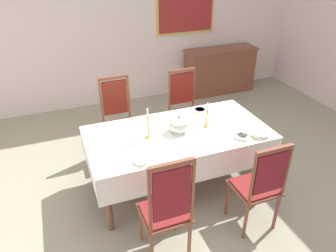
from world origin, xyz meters
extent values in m
cube|color=gray|center=(0.00, 0.00, -0.02)|extent=(7.09, 5.85, 0.04)
cube|color=silver|center=(0.00, 2.96, 1.78)|extent=(7.09, 0.08, 3.56)
cylinder|color=brown|center=(-0.96, -0.26, 0.37)|extent=(0.07, 0.07, 0.74)
cylinder|color=brown|center=(0.96, -0.26, 0.37)|extent=(0.07, 0.07, 0.74)
cylinder|color=brown|center=(-0.96, 0.61, 0.37)|extent=(0.07, 0.07, 0.74)
cylinder|color=brown|center=(0.96, 0.61, 0.37)|extent=(0.07, 0.07, 0.74)
cube|color=brown|center=(0.00, 0.18, 0.70)|extent=(2.00, 0.95, 0.08)
cube|color=brown|center=(0.00, 0.18, 0.76)|extent=(2.12, 1.07, 0.03)
cube|color=white|center=(0.00, 0.18, 0.77)|extent=(2.14, 1.09, 0.00)
cube|color=white|center=(0.00, -0.36, 0.60)|extent=(2.14, 0.00, 0.34)
cube|color=white|center=(0.00, 0.72, 0.60)|extent=(2.14, 0.00, 0.34)
cube|color=white|center=(-1.06, 0.18, 0.60)|extent=(0.00, 1.09, 0.34)
cube|color=white|center=(1.06, 0.18, 0.60)|extent=(0.00, 1.09, 0.34)
cylinder|color=brown|center=(-0.70, -0.52, 0.23)|extent=(0.04, 0.04, 0.46)
cylinder|color=brown|center=(-0.32, -0.52, 0.23)|extent=(0.04, 0.04, 0.46)
cylinder|color=brown|center=(-0.70, -0.88, 0.23)|extent=(0.04, 0.04, 0.46)
cylinder|color=brown|center=(-0.32, -0.88, 0.23)|extent=(0.04, 0.04, 0.46)
cube|color=brown|center=(-0.51, -0.70, 0.47)|extent=(0.44, 0.42, 0.03)
cube|color=maroon|center=(-0.51, -0.70, 0.50)|extent=(0.40, 0.38, 0.02)
cylinder|color=brown|center=(-0.70, -0.89, 0.83)|extent=(0.03, 0.03, 0.69)
cylinder|color=brown|center=(-0.31, -0.89, 0.83)|extent=(0.03, 0.03, 0.69)
cube|color=maroon|center=(-0.51, -0.89, 0.86)|extent=(0.34, 0.02, 0.52)
cube|color=brown|center=(-0.51, -0.89, 1.17)|extent=(0.40, 0.04, 0.04)
cylinder|color=brown|center=(-0.32, 0.87, 0.23)|extent=(0.04, 0.04, 0.46)
cylinder|color=brown|center=(-0.70, 0.87, 0.23)|extent=(0.04, 0.04, 0.46)
cylinder|color=brown|center=(-0.32, 1.23, 0.23)|extent=(0.04, 0.04, 0.46)
cylinder|color=brown|center=(-0.70, 1.23, 0.23)|extent=(0.04, 0.04, 0.46)
cube|color=brown|center=(-0.51, 1.05, 0.47)|extent=(0.44, 0.42, 0.03)
cube|color=maroon|center=(-0.51, 1.05, 0.50)|extent=(0.40, 0.38, 0.02)
cylinder|color=brown|center=(-0.31, 1.24, 0.81)|extent=(0.03, 0.03, 0.65)
cylinder|color=brown|center=(-0.70, 1.24, 0.81)|extent=(0.03, 0.03, 0.65)
cube|color=maroon|center=(-0.51, 1.24, 0.85)|extent=(0.34, 0.02, 0.50)
cube|color=brown|center=(-0.51, 1.24, 1.14)|extent=(0.40, 0.04, 0.04)
cylinder|color=brown|center=(0.31, -0.52, 0.23)|extent=(0.04, 0.04, 0.46)
cylinder|color=brown|center=(0.69, -0.52, 0.23)|extent=(0.04, 0.04, 0.46)
cylinder|color=brown|center=(0.31, -0.88, 0.23)|extent=(0.04, 0.04, 0.46)
cylinder|color=brown|center=(0.69, -0.88, 0.23)|extent=(0.04, 0.04, 0.46)
cube|color=brown|center=(0.50, -0.70, 0.47)|extent=(0.44, 0.42, 0.03)
cube|color=maroon|center=(0.50, -0.70, 0.50)|extent=(0.40, 0.38, 0.02)
cylinder|color=brown|center=(0.30, -0.89, 0.78)|extent=(0.03, 0.03, 0.58)
cylinder|color=brown|center=(0.69, -0.89, 0.78)|extent=(0.03, 0.03, 0.58)
cube|color=maroon|center=(0.50, -0.89, 0.81)|extent=(0.34, 0.02, 0.44)
cube|color=brown|center=(0.50, -0.89, 1.07)|extent=(0.40, 0.04, 0.04)
cylinder|color=brown|center=(0.69, 0.87, 0.23)|extent=(0.04, 0.04, 0.46)
cylinder|color=brown|center=(0.31, 0.87, 0.23)|extent=(0.04, 0.04, 0.46)
cylinder|color=brown|center=(0.69, 1.23, 0.23)|extent=(0.04, 0.04, 0.46)
cylinder|color=brown|center=(0.31, 1.23, 0.23)|extent=(0.04, 0.04, 0.46)
cube|color=brown|center=(0.50, 1.05, 0.47)|extent=(0.44, 0.42, 0.03)
cube|color=maroon|center=(0.50, 1.05, 0.50)|extent=(0.40, 0.38, 0.02)
cylinder|color=brown|center=(0.69, 1.24, 0.80)|extent=(0.03, 0.03, 0.62)
cylinder|color=brown|center=(0.30, 1.24, 0.80)|extent=(0.03, 0.03, 0.62)
cube|color=maroon|center=(0.50, 1.24, 0.83)|extent=(0.34, 0.02, 0.47)
cube|color=brown|center=(0.50, 1.24, 1.11)|extent=(0.40, 0.04, 0.04)
cylinder|color=white|center=(0.01, 0.18, 0.79)|extent=(0.14, 0.14, 0.02)
ellipsoid|color=white|center=(0.01, 0.18, 0.85)|extent=(0.25, 0.25, 0.11)
ellipsoid|color=white|center=(0.01, 0.18, 0.92)|extent=(0.22, 0.22, 0.09)
sphere|color=#3C5489|center=(0.01, 0.18, 0.97)|extent=(0.03, 0.03, 0.03)
cylinder|color=gold|center=(-0.37, 0.18, 0.78)|extent=(0.07, 0.07, 0.02)
cylinder|color=gold|center=(-0.37, 0.18, 0.91)|extent=(0.02, 0.02, 0.24)
cone|color=gold|center=(-0.37, 0.18, 1.04)|extent=(0.04, 0.04, 0.02)
cylinder|color=silver|center=(-0.37, 0.18, 1.10)|extent=(0.02, 0.02, 0.10)
cylinder|color=gold|center=(0.37, 0.18, 0.78)|extent=(0.07, 0.07, 0.02)
cylinder|color=gold|center=(0.37, 0.18, 0.88)|extent=(0.02, 0.02, 0.18)
cone|color=gold|center=(0.37, 0.18, 0.98)|extent=(0.04, 0.04, 0.02)
cylinder|color=silver|center=(0.37, 0.18, 1.04)|extent=(0.02, 0.02, 0.10)
cylinder|color=white|center=(0.47, 0.56, 0.79)|extent=(0.15, 0.15, 0.04)
cylinder|color=white|center=(0.47, 0.56, 0.80)|extent=(0.13, 0.13, 0.03)
torus|color=#3C5489|center=(0.47, 0.56, 0.81)|extent=(0.15, 0.15, 0.01)
cylinder|color=white|center=(0.62, -0.21, 0.80)|extent=(0.16, 0.16, 0.04)
cylinder|color=white|center=(0.62, -0.21, 0.80)|extent=(0.13, 0.13, 0.03)
torus|color=#3C5489|center=(0.62, -0.21, 0.81)|extent=(0.16, 0.16, 0.01)
cylinder|color=white|center=(-0.58, -0.25, 0.79)|extent=(0.16, 0.16, 0.03)
cylinder|color=white|center=(-0.58, -0.25, 0.80)|extent=(0.13, 0.13, 0.02)
torus|color=#3C5489|center=(-0.58, -0.25, 0.80)|extent=(0.15, 0.15, 0.01)
cylinder|color=white|center=(0.84, -0.25, 0.80)|extent=(0.19, 0.19, 0.04)
cylinder|color=white|center=(0.84, -0.25, 0.81)|extent=(0.16, 0.16, 0.03)
torus|color=#3C5489|center=(0.84, -0.25, 0.82)|extent=(0.19, 0.19, 0.01)
cube|color=gold|center=(0.58, 0.52, 0.78)|extent=(0.04, 0.14, 0.00)
ellipsoid|color=gold|center=(0.56, 0.61, 0.78)|extent=(0.03, 0.05, 0.01)
cube|color=gold|center=(0.73, -0.24, 0.78)|extent=(0.01, 0.14, 0.00)
ellipsoid|color=gold|center=(0.73, -0.16, 0.78)|extent=(0.03, 0.05, 0.01)
cube|color=brown|center=(1.95, 2.64, 0.44)|extent=(1.40, 0.44, 0.88)
cube|color=brown|center=(1.95, 2.64, 0.89)|extent=(1.44, 0.48, 0.02)
cube|color=brown|center=(2.30, 2.87, 0.44)|extent=(0.59, 0.01, 0.70)
cube|color=brown|center=(1.60, 2.87, 0.44)|extent=(0.59, 0.01, 0.70)
cube|color=#D1B251|center=(1.27, 2.90, 1.69)|extent=(1.16, 0.04, 0.98)
cube|color=maroon|center=(1.27, 2.88, 1.69)|extent=(1.08, 0.01, 0.90)
camera|label=1|loc=(-1.27, -2.77, 2.68)|focal=34.08mm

